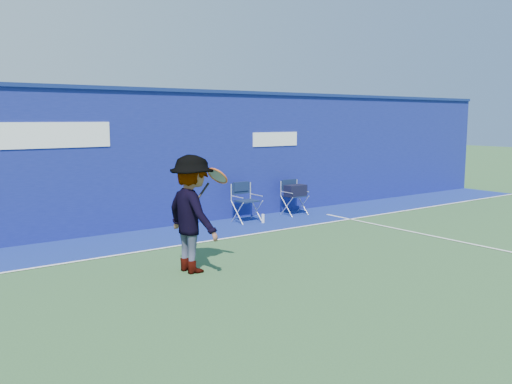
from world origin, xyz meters
TOP-DOWN VIEW (x-y plane):
  - ground at (0.00, 0.00)m, footprint 80.00×80.00m
  - stadium_wall at (-0.00, 5.20)m, footprint 24.00×0.50m
  - out_of_bounds_strip at (0.00, 4.10)m, footprint 24.00×1.80m
  - court_lines at (0.00, 0.60)m, footprint 24.00×12.00m
  - directors_chair_left at (2.30, 4.44)m, footprint 0.55×0.51m
  - directors_chair_right at (3.83, 4.49)m, footprint 0.53×0.47m
  - water_bottle at (2.54, 4.09)m, footprint 0.07×0.07m
  - tennis_player at (-0.77, 1.54)m, footprint 0.95×1.23m

SIDE VIEW (x-z plane):
  - ground at x=0.00m, z-range 0.00..0.00m
  - out_of_bounds_strip at x=0.00m, z-range 0.00..0.01m
  - court_lines at x=0.00m, z-range 0.01..0.01m
  - water_bottle at x=2.54m, z-range 0.00..0.21m
  - directors_chair_left at x=2.30m, z-range -0.16..0.77m
  - directors_chair_right at x=3.83m, z-range -0.07..0.81m
  - tennis_player at x=-0.77m, z-range 0.00..1.86m
  - stadium_wall at x=0.00m, z-range 0.01..3.09m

